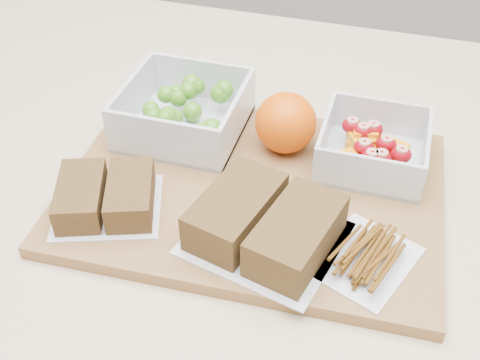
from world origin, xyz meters
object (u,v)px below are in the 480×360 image
at_px(cutting_board, 253,191).
at_px(pretzel_bag, 366,253).
at_px(fruit_container, 372,149).
at_px(sandwich_bag_center, 266,224).
at_px(grape_container, 186,112).
at_px(sandwich_bag_left, 106,196).
at_px(orange, 286,123).

relative_size(cutting_board, pretzel_bag, 3.33).
xyz_separation_m(fruit_container, sandwich_bag_center, (-0.09, -0.16, 0.00)).
distance_m(grape_container, fruit_container, 0.23).
relative_size(sandwich_bag_left, pretzel_bag, 1.11).
relative_size(cutting_board, orange, 5.74).
distance_m(cutting_board, pretzel_bag, 0.16).
distance_m(fruit_container, pretzel_bag, 0.16).
relative_size(fruit_container, orange, 1.64).
bearing_deg(sandwich_bag_left, cutting_board, 29.25).
bearing_deg(sandwich_bag_center, orange, 96.21).
bearing_deg(pretzel_bag, orange, 127.33).
relative_size(grape_container, pretzel_bag, 1.14).
bearing_deg(sandwich_bag_left, pretzel_bag, 0.70).
xyz_separation_m(grape_container, sandwich_bag_center, (0.14, -0.16, -0.00)).
xyz_separation_m(orange, pretzel_bag, (0.12, -0.16, -0.03)).
distance_m(orange, sandwich_bag_center, 0.16).
relative_size(cutting_board, sandwich_bag_left, 2.99).
distance_m(cutting_board, sandwich_bag_center, 0.09).
bearing_deg(orange, sandwich_bag_left, -134.88).
distance_m(fruit_container, orange, 0.11).
relative_size(orange, sandwich_bag_left, 0.52).
bearing_deg(orange, pretzel_bag, -52.67).
height_order(fruit_container, sandwich_bag_center, fruit_container).
xyz_separation_m(grape_container, pretzel_bag, (0.25, -0.16, -0.01)).
bearing_deg(orange, sandwich_bag_center, -83.79).
relative_size(sandwich_bag_left, sandwich_bag_center, 0.81).
distance_m(grape_container, sandwich_bag_left, 0.16).
height_order(orange, sandwich_bag_center, orange).
xyz_separation_m(cutting_board, fruit_container, (0.12, 0.08, 0.03)).
xyz_separation_m(grape_container, orange, (0.13, -0.00, 0.01)).
distance_m(grape_container, sandwich_bag_center, 0.21).
distance_m(fruit_container, sandwich_bag_left, 0.31).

